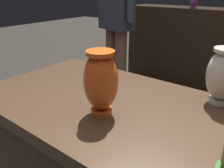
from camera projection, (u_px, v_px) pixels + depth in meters
The scene contains 3 objects.
vase_centerpiece at pixel (101, 81), 0.77m from camera, with size 0.12×0.12×0.23m.
vase_tall_behind at pixel (223, 75), 0.85m from camera, with size 0.12×0.12×0.21m.
visitor_near_left at pixel (116, 10), 2.06m from camera, with size 0.45×0.26×1.73m.
Camera 1 is at (0.45, -0.64, 1.21)m, focal length 37.00 mm.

